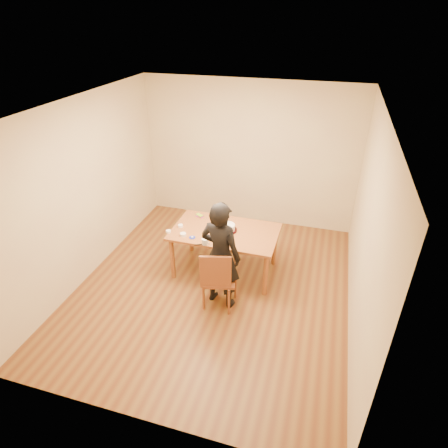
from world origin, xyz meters
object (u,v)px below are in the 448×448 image
(dining_chair, at_px, (220,278))
(cake, at_px, (227,227))
(cake_plate, at_px, (227,230))
(dining_table, at_px, (225,232))
(person, at_px, (221,256))

(dining_chair, xyz_separation_m, cake, (-0.11, 0.79, 0.36))
(dining_chair, height_order, cake_plate, cake_plate)
(dining_table, distance_m, cake_plate, 0.05)
(dining_table, bearing_deg, cake_plate, 25.87)
(dining_chair, xyz_separation_m, person, (-0.00, 0.05, 0.36))
(dining_table, relative_size, cake, 6.85)
(dining_chair, relative_size, cake, 1.81)
(dining_chair, bearing_deg, dining_table, 87.01)
(dining_table, xyz_separation_m, person, (0.15, -0.73, 0.08))
(cake, xyz_separation_m, person, (0.11, -0.75, -0.00))
(dining_chair, bearing_deg, cake, 84.29)
(dining_table, xyz_separation_m, cake_plate, (0.04, 0.02, 0.03))
(dining_chair, xyz_separation_m, cake_plate, (-0.11, 0.79, 0.31))
(cake, bearing_deg, cake_plate, 63.43)
(dining_chair, distance_m, person, 0.36)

